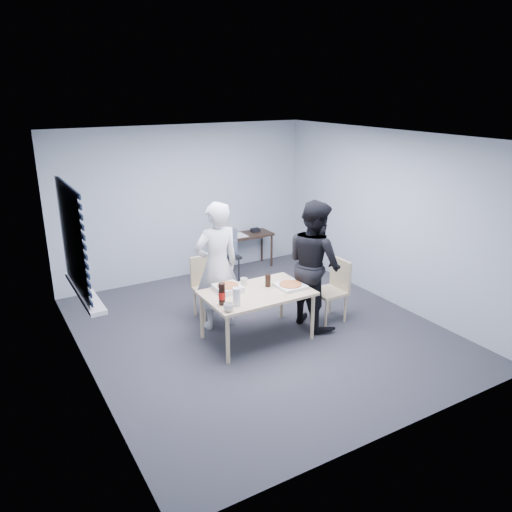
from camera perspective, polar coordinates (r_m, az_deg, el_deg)
room at (r=6.03m, az=-19.91°, el=0.95°), size 5.00×5.00×5.00m
dining_table at (r=6.47m, az=0.13°, el=-4.60°), size 1.37×0.87×0.67m
chair_far at (r=7.19m, az=-5.57°, el=-3.03°), size 0.42×0.42×0.89m
chair_right at (r=7.14m, az=8.91°, el=-3.35°), size 0.42×0.42×0.89m
person_white at (r=6.73m, az=-4.49°, el=-1.15°), size 0.65×0.42×1.77m
person_black at (r=6.84m, az=6.66°, el=-0.90°), size 0.47×0.86×1.77m
side_table at (r=9.06m, az=-1.15°, el=2.04°), size 0.96×0.43×0.64m
stool at (r=8.31m, az=-3.37°, el=-0.64°), size 0.38×0.38×0.53m
backpack at (r=8.19m, az=-3.37°, el=1.51°), size 0.32×0.24×0.45m
pizza_box_a at (r=6.47m, az=-3.22°, el=-3.65°), size 0.33×0.33×0.08m
pizza_box_b at (r=6.59m, az=3.95°, el=-3.38°), size 0.35×0.35×0.05m
mug_a at (r=5.90m, az=-3.15°, el=-5.87°), size 0.17×0.17×0.10m
mug_b at (r=6.65m, az=-1.40°, el=-2.93°), size 0.10×0.10×0.09m
cola_glass at (r=6.58m, az=1.37°, el=-2.82°), size 0.10×0.10×0.17m
soda_bottle at (r=6.04m, az=-3.91°, el=-4.39°), size 0.09×0.09×0.27m
plastic_cups at (r=6.02m, az=-2.23°, el=-4.67°), size 0.12×0.12×0.22m
rubber_band at (r=6.32m, az=3.33°, el=-4.61°), size 0.07×0.07×0.00m
papers at (r=8.97m, az=-1.98°, el=2.40°), size 0.26×0.34×0.01m
black_box at (r=9.17m, az=-0.08°, el=2.97°), size 0.16×0.12×0.07m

